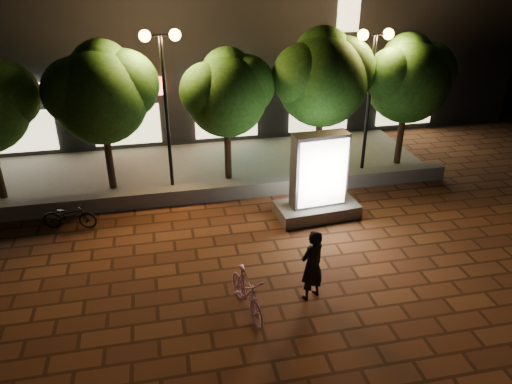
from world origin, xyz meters
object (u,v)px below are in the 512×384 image
object	(u,v)px
tree_mid	(227,90)
scooter_parked	(70,216)
tree_left	(101,90)
street_lamp_right	(373,65)
scooter_pink	(247,293)
rider	(312,265)
ad_kiosk	(318,184)
tree_far_right	(409,76)
tree_right	(323,75)
street_lamp_left	(163,70)

from	to	relation	value
tree_mid	scooter_parked	bearing A→B (deg)	-154.42
tree_left	street_lamp_right	size ratio (longest dim) A/B	0.98
scooter_pink	scooter_parked	distance (m)	6.46
tree_mid	rider	size ratio (longest dim) A/B	2.48
ad_kiosk	scooter_parked	xyz separation A→B (m)	(-7.35, 0.77, -0.67)
tree_mid	ad_kiosk	world-z (taller)	tree_mid
tree_mid	tree_far_right	world-z (taller)	tree_far_right
tree_far_right	tree_mid	bearing A→B (deg)	-180.00
tree_mid	ad_kiosk	bearing A→B (deg)	-55.80
tree_right	rider	xyz separation A→B (m)	(-2.49, -6.99, -2.66)
ad_kiosk	tree_mid	bearing A→B (deg)	124.20
scooter_parked	scooter_pink	bearing A→B (deg)	-125.34
tree_mid	ad_kiosk	xyz separation A→B (m)	(2.20, -3.24, -2.13)
street_lamp_right	scooter_pink	size ratio (longest dim) A/B	2.81
scooter_pink	tree_right	bearing A→B (deg)	49.10
street_lamp_right	scooter_pink	xyz separation A→B (m)	(-5.71, -6.94, -3.36)
scooter_pink	rider	bearing A→B (deg)	-3.63
tree_left	scooter_parked	distance (m)	4.07
tree_mid	street_lamp_left	size ratio (longest dim) A/B	0.87
street_lamp_right	tree_left	bearing A→B (deg)	178.32
tree_left	tree_mid	xyz separation A→B (m)	(4.00, -0.00, -0.23)
tree_left	scooter_parked	size ratio (longest dim) A/B	3.10
street_lamp_right	scooter_pink	bearing A→B (deg)	-129.42
tree_right	scooter_pink	distance (m)	8.81
street_lamp_left	rider	world-z (taller)	street_lamp_left
street_lamp_right	rider	world-z (taller)	street_lamp_right
street_lamp_left	tree_left	bearing A→B (deg)	172.30
tree_far_right	street_lamp_right	distance (m)	1.66
tree_right	tree_left	bearing A→B (deg)	-180.00
scooter_pink	tree_left	bearing A→B (deg)	102.70
tree_mid	tree_far_right	xyz separation A→B (m)	(6.50, 0.00, 0.15)
tree_right	tree_mid	bearing A→B (deg)	-180.00
tree_mid	scooter_parked	xyz separation A→B (m)	(-5.15, -2.46, -2.80)
tree_left	tree_mid	distance (m)	4.00
tree_mid	rider	xyz separation A→B (m)	(0.82, -6.99, -2.31)
tree_far_right	scooter_pink	bearing A→B (deg)	-135.22
ad_kiosk	scooter_parked	world-z (taller)	ad_kiosk
tree_right	scooter_parked	bearing A→B (deg)	-163.75
street_lamp_left	rider	xyz separation A→B (m)	(2.87, -6.73, -3.12)
tree_mid	rider	world-z (taller)	tree_mid
tree_far_right	scooter_parked	distance (m)	12.27
ad_kiosk	tree_far_right	bearing A→B (deg)	36.95
tree_far_right	ad_kiosk	size ratio (longest dim) A/B	1.77
tree_mid	tree_right	xyz separation A→B (m)	(3.31, 0.00, 0.35)
tree_left	tree_far_right	size ratio (longest dim) A/B	1.03
tree_mid	street_lamp_right	size ratio (longest dim) A/B	0.90
street_lamp_left	rider	bearing A→B (deg)	-66.93
street_lamp_right	rider	distance (m)	8.44
tree_left	scooter_pink	distance (m)	8.42
street_lamp_right	ad_kiosk	size ratio (longest dim) A/B	1.86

